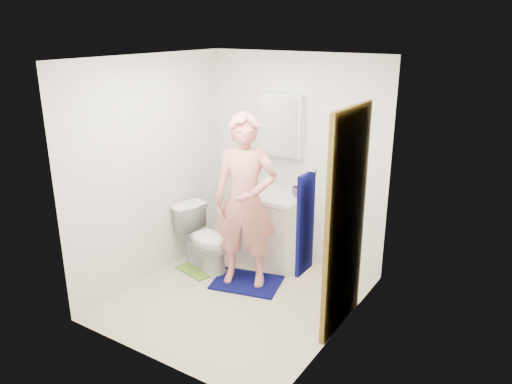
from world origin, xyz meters
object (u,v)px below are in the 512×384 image
toilet (205,239)px  man (245,201)px  toothbrush_cup (298,191)px  soap_dispenser (251,181)px  towel (305,224)px  vanity_cabinet (271,229)px  medicine_cabinet (283,125)px

toilet → man: (0.58, -0.05, 0.58)m
toothbrush_cup → man: size_ratio=0.07×
toilet → soap_dispenser: (0.28, 0.53, 0.59)m
toothbrush_cup → towel: bearing=-60.3°
vanity_cabinet → towel: towel is taller
soap_dispenser → toothbrush_cup: (0.55, 0.10, -0.05)m
towel → toothbrush_cup: (-0.88, 1.55, -0.35)m
vanity_cabinet → man: size_ratio=0.43×
toilet → toothbrush_cup: size_ratio=5.39×
vanity_cabinet → towel: size_ratio=1.00×
toilet → man: man is taller
towel → toilet: size_ratio=1.09×
soap_dispenser → man: bearing=-62.5°
soap_dispenser → man: (0.30, -0.58, -0.01)m
vanity_cabinet → medicine_cabinet: medicine_cabinet is taller
toilet → soap_dispenser: soap_dispenser is taller
toilet → toothbrush_cup: 1.18m
medicine_cabinet → towel: 2.11m
medicine_cabinet → man: medicine_cabinet is taller
towel → toilet: (-1.72, 0.92, -0.88)m
vanity_cabinet → toilet: (-0.54, -0.57, -0.03)m
medicine_cabinet → soap_dispenser: bearing=-134.1°
medicine_cabinet → toothbrush_cup: 0.77m
toilet → soap_dispenser: 0.84m
soap_dispenser → toilet: bearing=-117.9°
soap_dispenser → man: 0.65m
medicine_cabinet → man: size_ratio=0.38×
toilet → medicine_cabinet: bearing=-20.4°
toothbrush_cup → man: (-0.25, -0.68, 0.04)m
medicine_cabinet → soap_dispenser: (-0.25, -0.26, -0.64)m
medicine_cabinet → toilet: bearing=-124.0°
soap_dispenser → toothbrush_cup: soap_dispenser is taller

